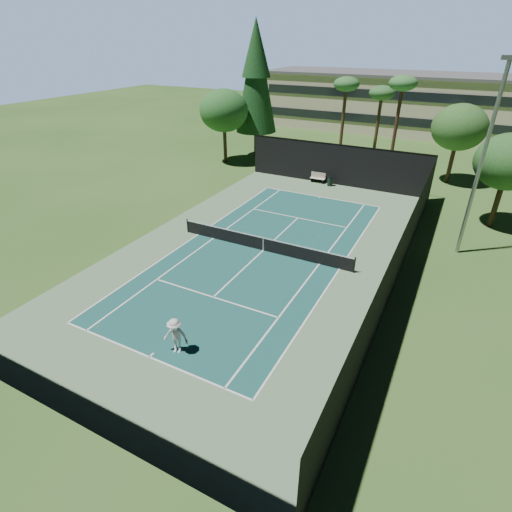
{
  "coord_description": "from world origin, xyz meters",
  "views": [
    {
      "loc": [
        10.88,
        -21.99,
        13.16
      ],
      "look_at": [
        1.0,
        -3.0,
        1.3
      ],
      "focal_mm": 28.0,
      "sensor_mm": 36.0,
      "label": 1
    }
  ],
  "objects_px": {
    "tennis_net": "(263,244)",
    "park_bench": "(318,177)",
    "player": "(176,336)",
    "tennis_ball_b": "(244,237)",
    "tennis_ball_c": "(320,236)",
    "tennis_ball_a": "(99,327)",
    "tennis_ball_d": "(221,222)",
    "trash_bin": "(330,181)"
  },
  "relations": [
    {
      "from": "tennis_net",
      "to": "park_bench",
      "type": "xyz_separation_m",
      "value": [
        -1.67,
        15.77,
        -0.01
      ]
    },
    {
      "from": "player",
      "to": "tennis_ball_a",
      "type": "relative_size",
      "value": 25.3
    },
    {
      "from": "tennis_net",
      "to": "trash_bin",
      "type": "relative_size",
      "value": 13.65
    },
    {
      "from": "tennis_ball_b",
      "to": "trash_bin",
      "type": "relative_size",
      "value": 0.07
    },
    {
      "from": "tennis_ball_b",
      "to": "tennis_ball_a",
      "type": "bearing_deg",
      "value": -97.18
    },
    {
      "from": "park_bench",
      "to": "tennis_net",
      "type": "bearing_deg",
      "value": -83.94
    },
    {
      "from": "park_bench",
      "to": "trash_bin",
      "type": "xyz_separation_m",
      "value": [
        1.42,
        -0.42,
        -0.07
      ]
    },
    {
      "from": "tennis_ball_c",
      "to": "park_bench",
      "type": "relative_size",
      "value": 0.05
    },
    {
      "from": "tennis_ball_c",
      "to": "trash_bin",
      "type": "height_order",
      "value": "trash_bin"
    },
    {
      "from": "player",
      "to": "tennis_ball_d",
      "type": "xyz_separation_m",
      "value": [
        -6.07,
        13.6,
        -0.91
      ]
    },
    {
      "from": "tennis_ball_a",
      "to": "tennis_ball_c",
      "type": "height_order",
      "value": "tennis_ball_c"
    },
    {
      "from": "tennis_ball_d",
      "to": "player",
      "type": "bearing_deg",
      "value": -65.95
    },
    {
      "from": "tennis_ball_b",
      "to": "tennis_ball_c",
      "type": "height_order",
      "value": "tennis_ball_c"
    },
    {
      "from": "trash_bin",
      "to": "park_bench",
      "type": "bearing_deg",
      "value": 163.45
    },
    {
      "from": "tennis_net",
      "to": "tennis_ball_a",
      "type": "distance_m",
      "value": 12.0
    },
    {
      "from": "trash_bin",
      "to": "tennis_ball_d",
      "type": "bearing_deg",
      "value": -111.01
    },
    {
      "from": "tennis_ball_b",
      "to": "tennis_ball_c",
      "type": "xyz_separation_m",
      "value": [
        4.93,
        2.85,
        0.01
      ]
    },
    {
      "from": "tennis_ball_a",
      "to": "tennis_ball_c",
      "type": "distance_m",
      "value": 16.7
    },
    {
      "from": "tennis_ball_b",
      "to": "park_bench",
      "type": "relative_size",
      "value": 0.04
    },
    {
      "from": "tennis_ball_d",
      "to": "park_bench",
      "type": "xyz_separation_m",
      "value": [
        3.46,
        13.13,
        0.51
      ]
    },
    {
      "from": "tennis_net",
      "to": "player",
      "type": "bearing_deg",
      "value": -85.11
    },
    {
      "from": "tennis_ball_d",
      "to": "park_bench",
      "type": "bearing_deg",
      "value": 75.24
    },
    {
      "from": "tennis_ball_c",
      "to": "tennis_ball_b",
      "type": "bearing_deg",
      "value": -149.94
    },
    {
      "from": "park_bench",
      "to": "tennis_ball_d",
      "type": "bearing_deg",
      "value": -104.76
    },
    {
      "from": "tennis_ball_b",
      "to": "tennis_ball_d",
      "type": "distance_m",
      "value": 3.29
    },
    {
      "from": "tennis_ball_b",
      "to": "park_bench",
      "type": "height_order",
      "value": "park_bench"
    },
    {
      "from": "tennis_ball_a",
      "to": "park_bench",
      "type": "bearing_deg",
      "value": 85.57
    },
    {
      "from": "tennis_net",
      "to": "tennis_ball_d",
      "type": "height_order",
      "value": "tennis_net"
    },
    {
      "from": "player",
      "to": "tennis_ball_d",
      "type": "distance_m",
      "value": 14.92
    },
    {
      "from": "tennis_ball_d",
      "to": "tennis_ball_c",
      "type": "bearing_deg",
      "value": 9.83
    },
    {
      "from": "tennis_net",
      "to": "trash_bin",
      "type": "bearing_deg",
      "value": 90.94
    },
    {
      "from": "tennis_ball_b",
      "to": "tennis_ball_c",
      "type": "distance_m",
      "value": 5.7
    },
    {
      "from": "tennis_ball_a",
      "to": "tennis_ball_b",
      "type": "height_order",
      "value": "tennis_ball_a"
    },
    {
      "from": "tennis_net",
      "to": "park_bench",
      "type": "height_order",
      "value": "tennis_net"
    },
    {
      "from": "player",
      "to": "tennis_ball_b",
      "type": "bearing_deg",
      "value": 90.68
    },
    {
      "from": "tennis_ball_b",
      "to": "trash_bin",
      "type": "bearing_deg",
      "value": 82.2
    },
    {
      "from": "tennis_ball_a",
      "to": "tennis_ball_d",
      "type": "height_order",
      "value": "tennis_ball_a"
    },
    {
      "from": "player",
      "to": "trash_bin",
      "type": "distance_m",
      "value": 26.34
    },
    {
      "from": "player",
      "to": "tennis_ball_a",
      "type": "bearing_deg",
      "value": 171.25
    },
    {
      "from": "tennis_net",
      "to": "trash_bin",
      "type": "height_order",
      "value": "tennis_net"
    },
    {
      "from": "tennis_ball_c",
      "to": "player",
      "type": "bearing_deg",
      "value": -96.84
    },
    {
      "from": "player",
      "to": "tennis_ball_b",
      "type": "distance_m",
      "value": 12.55
    }
  ]
}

